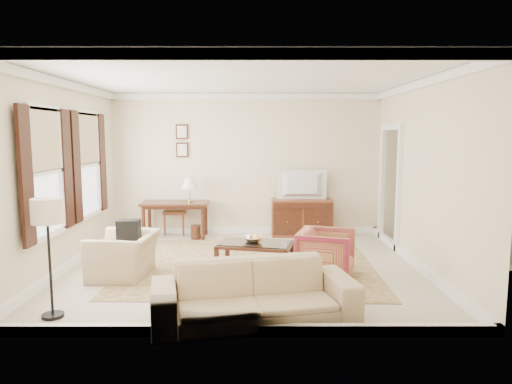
{
  "coord_description": "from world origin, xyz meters",
  "views": [
    {
      "loc": [
        0.19,
        -6.95,
        2.07
      ],
      "look_at": [
        0.2,
        0.3,
        1.15
      ],
      "focal_mm": 32.0,
      "sensor_mm": 36.0,
      "label": 1
    }
  ],
  "objects_px": {
    "writing_desk": "(175,207)",
    "sideboard": "(302,217)",
    "sofa": "(254,283)",
    "tv": "(302,176)",
    "coffee_table": "(255,249)",
    "striped_armchair": "(326,251)",
    "club_armchair": "(124,248)"
  },
  "relations": [
    {
      "from": "writing_desk",
      "to": "sideboard",
      "type": "xyz_separation_m",
      "value": [
        2.55,
        0.17,
        -0.23
      ]
    },
    {
      "from": "sofa",
      "to": "tv",
      "type": "bearing_deg",
      "value": 65.74
    },
    {
      "from": "writing_desk",
      "to": "tv",
      "type": "height_order",
      "value": "tv"
    },
    {
      "from": "coffee_table",
      "to": "sofa",
      "type": "relative_size",
      "value": 0.54
    },
    {
      "from": "writing_desk",
      "to": "striped_armchair",
      "type": "bearing_deg",
      "value": -44.72
    },
    {
      "from": "club_armchair",
      "to": "striped_armchair",
      "type": "bearing_deg",
      "value": 92.87
    },
    {
      "from": "tv",
      "to": "striped_armchair",
      "type": "distance_m",
      "value": 2.88
    },
    {
      "from": "tv",
      "to": "sofa",
      "type": "relative_size",
      "value": 0.43
    },
    {
      "from": "coffee_table",
      "to": "sofa",
      "type": "bearing_deg",
      "value": -90.23
    },
    {
      "from": "tv",
      "to": "sofa",
      "type": "distance_m",
      "value": 4.47
    },
    {
      "from": "writing_desk",
      "to": "sideboard",
      "type": "bearing_deg",
      "value": 3.7
    },
    {
      "from": "tv",
      "to": "striped_armchair",
      "type": "relative_size",
      "value": 1.25
    },
    {
      "from": "striped_armchair",
      "to": "writing_desk",
      "type": "bearing_deg",
      "value": 62.99
    },
    {
      "from": "sofa",
      "to": "striped_armchair",
      "type": "bearing_deg",
      "value": 44.5
    },
    {
      "from": "club_armchair",
      "to": "tv",
      "type": "bearing_deg",
      "value": 137.3
    },
    {
      "from": "sideboard",
      "to": "tv",
      "type": "xyz_separation_m",
      "value": [
        0.0,
        -0.02,
        0.86
      ]
    },
    {
      "from": "writing_desk",
      "to": "tv",
      "type": "xyz_separation_m",
      "value": [
        2.55,
        0.15,
        0.63
      ]
    },
    {
      "from": "coffee_table",
      "to": "sofa",
      "type": "distance_m",
      "value": 1.81
    },
    {
      "from": "writing_desk",
      "to": "tv",
      "type": "bearing_deg",
      "value": 3.25
    },
    {
      "from": "striped_armchair",
      "to": "club_armchair",
      "type": "xyz_separation_m",
      "value": [
        -2.94,
        0.07,
        0.04
      ]
    },
    {
      "from": "writing_desk",
      "to": "striped_armchair",
      "type": "xyz_separation_m",
      "value": [
        2.63,
        -2.6,
        -0.22
      ]
    },
    {
      "from": "writing_desk",
      "to": "club_armchair",
      "type": "xyz_separation_m",
      "value": [
        -0.31,
        -2.54,
        -0.18
      ]
    },
    {
      "from": "writing_desk",
      "to": "sofa",
      "type": "distance_m",
      "value": 4.45
    },
    {
      "from": "coffee_table",
      "to": "sofa",
      "type": "xyz_separation_m",
      "value": [
        -0.01,
        -1.8,
        0.08
      ]
    },
    {
      "from": "writing_desk",
      "to": "club_armchair",
      "type": "bearing_deg",
      "value": -96.93
    },
    {
      "from": "writing_desk",
      "to": "tv",
      "type": "distance_m",
      "value": 2.64
    },
    {
      "from": "sideboard",
      "to": "sofa",
      "type": "xyz_separation_m",
      "value": [
        -0.96,
        -4.31,
        0.06
      ]
    },
    {
      "from": "writing_desk",
      "to": "sideboard",
      "type": "height_order",
      "value": "sideboard"
    },
    {
      "from": "sideboard",
      "to": "coffee_table",
      "type": "xyz_separation_m",
      "value": [
        -0.95,
        -2.5,
        -0.02
      ]
    },
    {
      "from": "tv",
      "to": "club_armchair",
      "type": "bearing_deg",
      "value": 43.14
    },
    {
      "from": "writing_desk",
      "to": "club_armchair",
      "type": "relative_size",
      "value": 1.34
    },
    {
      "from": "striped_armchair",
      "to": "club_armchair",
      "type": "height_order",
      "value": "club_armchair"
    }
  ]
}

